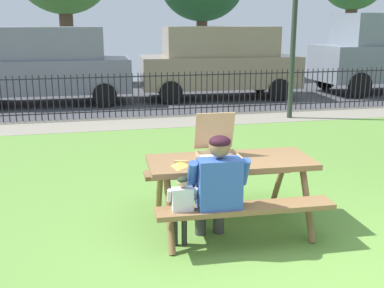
{
  "coord_description": "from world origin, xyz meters",
  "views": [
    {
      "loc": [
        -1.95,
        -3.6,
        2.24
      ],
      "look_at": [
        -0.68,
        1.99,
        0.75
      ],
      "focal_mm": 44.56,
      "sensor_mm": 36.0,
      "label": 1
    }
  ],
  "objects_px": {
    "pizza_box_open": "(217,148)",
    "parked_car_center": "(44,64)",
    "pizza_slice_on_table": "(180,165)",
    "adult_at_table": "(217,186)",
    "lamp_post_walkway": "(295,0)",
    "parked_car_right": "(219,61)",
    "child_at_table": "(182,205)",
    "picnic_table_foreground": "(230,174)"
  },
  "relations": [
    {
      "from": "pizza_box_open",
      "to": "parked_car_center",
      "type": "relative_size",
      "value": 0.11
    },
    {
      "from": "pizza_box_open",
      "to": "pizza_slice_on_table",
      "type": "relative_size",
      "value": 1.77
    },
    {
      "from": "pizza_slice_on_table",
      "to": "adult_at_table",
      "type": "xyz_separation_m",
      "value": [
        0.29,
        -0.4,
        -0.12
      ]
    },
    {
      "from": "pizza_slice_on_table",
      "to": "lamp_post_walkway",
      "type": "distance_m",
      "value": 7.06
    },
    {
      "from": "lamp_post_walkway",
      "to": "parked_car_right",
      "type": "relative_size",
      "value": 0.95
    },
    {
      "from": "pizza_slice_on_table",
      "to": "lamp_post_walkway",
      "type": "relative_size",
      "value": 0.07
    },
    {
      "from": "pizza_box_open",
      "to": "adult_at_table",
      "type": "xyz_separation_m",
      "value": [
        -0.16,
        -0.58,
        -0.23
      ]
    },
    {
      "from": "lamp_post_walkway",
      "to": "parked_car_center",
      "type": "distance_m",
      "value": 6.83
    },
    {
      "from": "pizza_box_open",
      "to": "child_at_table",
      "type": "xyz_separation_m",
      "value": [
        -0.53,
        -0.6,
        -0.39
      ]
    },
    {
      "from": "child_at_table",
      "to": "parked_car_right",
      "type": "height_order",
      "value": "parked_car_right"
    },
    {
      "from": "picnic_table_foreground",
      "to": "parked_car_right",
      "type": "bearing_deg",
      "value": 74.81
    },
    {
      "from": "pizza_slice_on_table",
      "to": "lamp_post_walkway",
      "type": "xyz_separation_m",
      "value": [
        3.79,
        5.65,
        1.9
      ]
    },
    {
      "from": "pizza_box_open",
      "to": "child_at_table",
      "type": "bearing_deg",
      "value": -131.28
    },
    {
      "from": "adult_at_table",
      "to": "lamp_post_walkway",
      "type": "bearing_deg",
      "value": 59.98
    },
    {
      "from": "picnic_table_foreground",
      "to": "child_at_table",
      "type": "height_order",
      "value": "child_at_table"
    },
    {
      "from": "adult_at_table",
      "to": "parked_car_right",
      "type": "distance_m",
      "value": 9.76
    },
    {
      "from": "pizza_box_open",
      "to": "parked_car_center",
      "type": "height_order",
      "value": "parked_car_center"
    },
    {
      "from": "child_at_table",
      "to": "lamp_post_walkway",
      "type": "relative_size",
      "value": 0.18
    },
    {
      "from": "pizza_slice_on_table",
      "to": "parked_car_center",
      "type": "relative_size",
      "value": 0.06
    },
    {
      "from": "lamp_post_walkway",
      "to": "parked_car_right",
      "type": "bearing_deg",
      "value": 103.47
    },
    {
      "from": "lamp_post_walkway",
      "to": "pizza_slice_on_table",
      "type": "bearing_deg",
      "value": -123.84
    },
    {
      "from": "pizza_box_open",
      "to": "pizza_slice_on_table",
      "type": "xyz_separation_m",
      "value": [
        -0.46,
        -0.18,
        -0.11
      ]
    },
    {
      "from": "pizza_slice_on_table",
      "to": "parked_car_center",
      "type": "distance_m",
      "value": 9.19
    },
    {
      "from": "adult_at_table",
      "to": "child_at_table",
      "type": "relative_size",
      "value": 1.48
    },
    {
      "from": "pizza_slice_on_table",
      "to": "picnic_table_foreground",
      "type": "bearing_deg",
      "value": 8.67
    },
    {
      "from": "pizza_box_open",
      "to": "parked_car_center",
      "type": "distance_m",
      "value": 9.12
    },
    {
      "from": "parked_car_center",
      "to": "parked_car_right",
      "type": "bearing_deg",
      "value": -0.0
    },
    {
      "from": "picnic_table_foreground",
      "to": "lamp_post_walkway",
      "type": "distance_m",
      "value": 6.75
    },
    {
      "from": "lamp_post_walkway",
      "to": "picnic_table_foreground",
      "type": "bearing_deg",
      "value": -119.95
    },
    {
      "from": "pizza_slice_on_table",
      "to": "pizza_box_open",
      "type": "bearing_deg",
      "value": 21.57
    },
    {
      "from": "pizza_box_open",
      "to": "adult_at_table",
      "type": "height_order",
      "value": "pizza_box_open"
    },
    {
      "from": "picnic_table_foreground",
      "to": "parked_car_right",
      "type": "height_order",
      "value": "parked_car_right"
    },
    {
      "from": "pizza_box_open",
      "to": "pizza_slice_on_table",
      "type": "height_order",
      "value": "pizza_box_open"
    },
    {
      "from": "pizza_slice_on_table",
      "to": "lamp_post_walkway",
      "type": "bearing_deg",
      "value": 56.16
    },
    {
      "from": "adult_at_table",
      "to": "child_at_table",
      "type": "xyz_separation_m",
      "value": [
        -0.36,
        -0.02,
        -0.16
      ]
    },
    {
      "from": "picnic_table_foreground",
      "to": "pizza_slice_on_table",
      "type": "distance_m",
      "value": 0.62
    },
    {
      "from": "child_at_table",
      "to": "parked_car_center",
      "type": "height_order",
      "value": "parked_car_center"
    },
    {
      "from": "child_at_table",
      "to": "parked_car_right",
      "type": "relative_size",
      "value": 0.17
    },
    {
      "from": "picnic_table_foreground",
      "to": "pizza_box_open",
      "type": "height_order",
      "value": "pizza_box_open"
    },
    {
      "from": "parked_car_right",
      "to": "pizza_box_open",
      "type": "bearing_deg",
      "value": -106.11
    },
    {
      "from": "child_at_table",
      "to": "lamp_post_walkway",
      "type": "xyz_separation_m",
      "value": [
        3.86,
        6.07,
        2.19
      ]
    },
    {
      "from": "picnic_table_foreground",
      "to": "parked_car_center",
      "type": "xyz_separation_m",
      "value": [
        -2.55,
        8.88,
        0.5
      ]
    }
  ]
}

